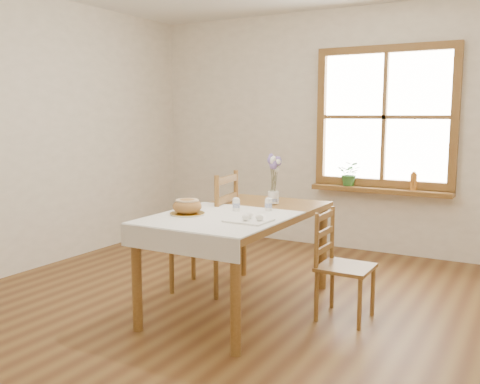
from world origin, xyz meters
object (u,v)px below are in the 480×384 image
object	(u,v)px
chair_right	(346,266)
bread_plate	(187,214)
chair_left	(204,231)
dining_table	(240,223)
flower_vase	(273,198)

from	to	relation	value
chair_right	bread_plate	distance (m)	1.21
bread_plate	chair_left	bearing A→B (deg)	112.55
chair_left	chair_right	xyz separation A→B (m)	(1.26, -0.05, -0.11)
dining_table	chair_right	size ratio (longest dim) A/B	2.02
chair_right	bread_plate	size ratio (longest dim) A/B	3.23
dining_table	flower_vase	size ratio (longest dim) A/B	16.36
bread_plate	flower_vase	xyz separation A→B (m)	(0.32, 0.76, 0.03)
flower_vase	bread_plate	bearing A→B (deg)	-112.60
chair_left	chair_right	bearing A→B (deg)	79.61
chair_left	flower_vase	bearing A→B (deg)	101.61
dining_table	chair_left	size ratio (longest dim) A/B	1.59
dining_table	bread_plate	bearing A→B (deg)	-126.03
dining_table	bread_plate	xyz separation A→B (m)	(-0.25, -0.34, 0.10)
bread_plate	flower_vase	size ratio (longest dim) A/B	2.51
chair_left	flower_vase	size ratio (longest dim) A/B	10.30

